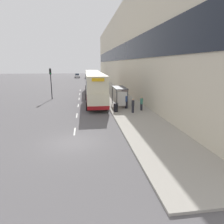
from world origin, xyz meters
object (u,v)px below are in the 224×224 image
Objects in this scene: double_decker_bus_near at (95,89)px; litter_bin at (116,107)px; pedestrian_at_shelter at (142,103)px; traffic_light_far_kerb at (51,78)px; bus_shelter at (121,93)px; car_1 at (77,76)px; pedestrian_1 at (126,101)px; double_decker_bus_ahead at (92,81)px; pedestrian_3 at (127,95)px; car_2 at (90,80)px; car_3 at (87,76)px; car_0 at (89,78)px; pedestrian_2 at (133,105)px.

double_decker_bus_near is 10.91× the size of litter_bin.
pedestrian_at_shelter is 0.34× the size of traffic_light_far_kerb.
bus_shelter is 3.58m from litter_bin.
car_1 is at bearing 87.18° from traffic_light_far_kerb.
double_decker_bus_near is at bearing 135.21° from pedestrian_1.
pedestrian_3 is (4.63, -11.89, -1.19)m from double_decker_bus_ahead.
car_2 is 20.07m from car_3.
traffic_light_far_kerb is (-6.88, 5.51, 1.08)m from double_decker_bus_near.
bus_shelter is 1.01× the size of car_1.
double_decker_bus_ahead is (-3.21, 15.03, 0.41)m from bus_shelter.
double_decker_bus_near reaches higher than car_2.
car_0 is 2.14× the size of pedestrian_1.
pedestrian_2 is at bearing -141.70° from pedestrian_at_shelter.
traffic_light_far_kerb reaches higher than pedestrian_at_shelter.
double_decker_bus_near is at bearing 111.53° from litter_bin.
pedestrian_3 reaches higher than car_3.
car_0 is 0.87× the size of car_2.
double_decker_bus_near is at bearing 147.32° from bus_shelter.
pedestrian_at_shelter is at bearing 5.02° from litter_bin.
pedestrian_at_shelter is at bearing -55.28° from bus_shelter.
car_1 is 2.27× the size of pedestrian_1.
double_decker_bus_ahead is 2.58× the size of car_1.
car_1 is at bearing 130.95° from car_3.
double_decker_bus_near reaches higher than pedestrian_at_shelter.
car_2 is 0.99× the size of car_3.
traffic_light_far_kerb is (-7.03, -26.00, 2.48)m from car_2.
double_decker_bus_ahead is 12.81m from pedestrian_3.
double_decker_bus_near is at bearing -90.40° from double_decker_bus_ahead.
pedestrian_at_shelter is 6.03m from pedestrian_3.
pedestrian_3 is at bearing 99.35° from car_1.
car_3 is at bearing 91.31° from car_2.
bus_shelter reaches higher than car_3.
traffic_light_far_kerb is at bearing -105.13° from car_2.
car_2 is 37.72m from pedestrian_2.
car_0 is 49.87m from pedestrian_2.
car_2 reaches higher than car_1.
car_1 is 0.83× the size of traffic_light_far_kerb.
car_3 is at bearing 130.95° from car_1.
traffic_light_far_kerb is (-7.07, -38.19, 2.48)m from car_0.
pedestrian_1 is (3.96, -55.20, 0.22)m from car_3.
car_1 is at bearing 95.88° from double_decker_bus_ahead.
pedestrian_3 is at bearing 83.84° from pedestrian_2.
traffic_light_far_kerb is (-10.53, 9.13, 2.29)m from pedestrian_1.
pedestrian_3 is at bearing 95.35° from pedestrian_at_shelter.
pedestrian_3 is 12.64m from traffic_light_far_kerb.
car_2 is 4.31× the size of litter_bin.
double_decker_bus_ahead reaches higher than pedestrian_at_shelter.
pedestrian_2 is at bearing -22.07° from litter_bin.
car_3 is at bearing 90.59° from double_decker_bus_ahead.
bus_shelter is 0.92× the size of car_3.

